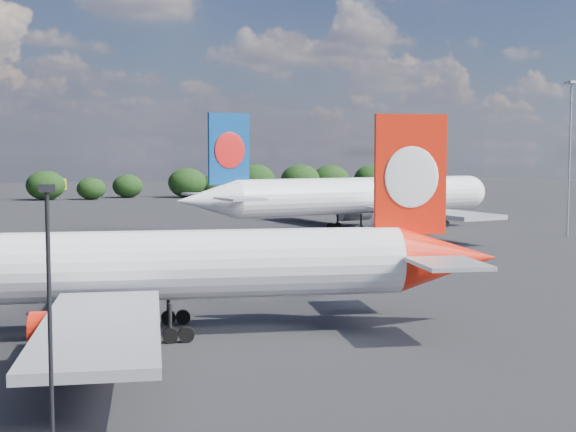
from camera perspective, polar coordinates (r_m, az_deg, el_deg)
name	(u,v)px	position (r m, az deg, el deg)	size (l,w,h in m)	color
ground	(27,256)	(101.68, -18.05, -2.73)	(500.00, 500.00, 0.00)	black
qantas_airliner	(164,267)	(55.64, -8.78, -3.62)	(46.42, 44.34, 15.19)	white
china_southern_airliner	(351,197)	(126.13, 4.50, 1.36)	(55.62, 53.04, 18.15)	white
apron_lamp_post	(50,327)	(29.70, -16.57, -7.56)	(0.55, 0.30, 11.36)	black
floodlight_mast_near	(570,137)	(124.89, 19.42, 5.31)	(1.60, 1.60, 22.86)	#919499
billboard_yellow	(57,185)	(223.55, -16.11, 2.15)	(5.00, 0.30, 5.50)	yellow
horizon_treeline	(82,184)	(221.90, -14.42, 2.20)	(205.11, 15.79, 9.06)	black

